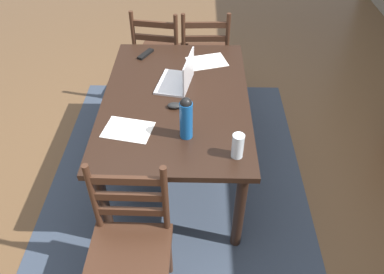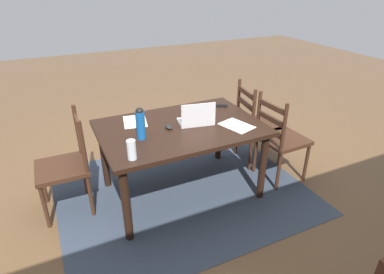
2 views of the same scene
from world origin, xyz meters
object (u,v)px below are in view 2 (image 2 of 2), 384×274
at_px(computer_mouse, 168,127).
at_px(tv_remote, 219,106).
at_px(drinking_glass, 132,150).
at_px(chair_left_far, 280,139).
at_px(water_bottle, 140,123).
at_px(chair_right_near, 66,166).
at_px(laptop, 197,118).
at_px(chair_left_near, 257,124).
at_px(dining_table, 181,134).

relative_size(computer_mouse, tv_remote, 0.59).
bearing_deg(computer_mouse, drinking_glass, 39.46).
distance_m(chair_left_far, water_bottle, 1.50).
bearing_deg(chair_right_near, laptop, 169.20).
relative_size(chair_left_near, tv_remote, 5.59).
xyz_separation_m(chair_right_near, chair_left_far, (-2.07, 0.40, 0.00)).
distance_m(chair_right_near, tv_remote, 1.63).
bearing_deg(drinking_glass, chair_left_near, -159.79).
relative_size(chair_left_far, laptop, 2.67).
height_order(chair_left_far, computer_mouse, chair_left_far).
distance_m(chair_left_far, drinking_glass, 1.65).
bearing_deg(drinking_glass, laptop, -153.70).
distance_m(chair_left_near, water_bottle, 1.52).
bearing_deg(drinking_glass, water_bottle, -119.30).
bearing_deg(drinking_glass, tv_remote, -150.04).
distance_m(laptop, computer_mouse, 0.28).
height_order(dining_table, chair_right_near, chair_right_near).
bearing_deg(tv_remote, computer_mouse, -39.75).
bearing_deg(dining_table, laptop, 170.40).
bearing_deg(chair_right_near, drinking_glass, 128.58).
height_order(chair_left_near, water_bottle, water_bottle).
height_order(chair_right_near, drinking_glass, chair_right_near).
bearing_deg(laptop, chair_left_far, 168.64).
relative_size(chair_right_near, drinking_glass, 6.08).
bearing_deg(laptop, chair_left_near, -165.17).
distance_m(dining_table, drinking_glass, 0.70).
height_order(chair_left_far, tv_remote, chair_left_far).
xyz_separation_m(laptop, water_bottle, (0.56, 0.06, 0.09)).
height_order(dining_table, water_bottle, water_bottle).
height_order(chair_left_far, laptop, laptop).
xyz_separation_m(chair_right_near, drinking_glass, (-0.47, 0.58, 0.35)).
distance_m(chair_left_far, tv_remote, 0.72).
xyz_separation_m(computer_mouse, tv_remote, (-0.69, -0.27, -0.01)).
xyz_separation_m(dining_table, chair_left_near, (-1.03, -0.21, -0.18)).
xyz_separation_m(chair_left_far, water_bottle, (1.44, -0.12, 0.42)).
xyz_separation_m(chair_left_near, drinking_glass, (1.60, 0.59, 0.35)).
distance_m(water_bottle, computer_mouse, 0.32).
bearing_deg(chair_left_far, laptop, -11.36).
relative_size(laptop, computer_mouse, 3.56).
distance_m(chair_left_near, chair_left_far, 0.41).
xyz_separation_m(water_bottle, computer_mouse, (-0.28, -0.09, -0.13)).
bearing_deg(chair_left_near, drinking_glass, 20.21).
distance_m(chair_right_near, drinking_glass, 0.82).
xyz_separation_m(chair_left_near, tv_remote, (0.47, -0.06, 0.28)).
xyz_separation_m(chair_right_near, laptop, (-1.19, 0.23, 0.33)).
bearing_deg(tv_remote, chair_left_far, 73.30).
xyz_separation_m(chair_left_far, computer_mouse, (1.15, -0.21, 0.29)).
bearing_deg(dining_table, chair_left_far, 168.90).
bearing_deg(dining_table, computer_mouse, -1.27).
height_order(laptop, computer_mouse, laptop).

